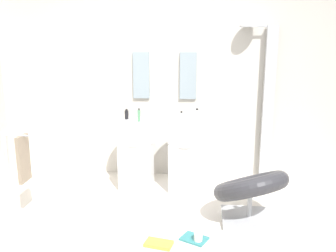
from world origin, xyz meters
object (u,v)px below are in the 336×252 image
Objects in this scene: pedestal_sink_right at (185,153)px; towel_rack at (21,161)px; magazine_ochre at (159,244)px; magazine_teal at (194,239)px; soap_bottle_black at (127,115)px; pedestal_sink_left at (136,152)px; soap_bottle_clear at (181,118)px; shower_column at (267,102)px; coffee_mug at (198,238)px; soap_bottle_green at (139,116)px; lounge_chair at (250,190)px; soap_bottle_white at (197,116)px.

pedestal_sink_right is 1.04× the size of towel_rack.
magazine_ochre is 0.35m from magazine_teal.
soap_bottle_black is at bearing 45.63° from towel_rack.
pedestal_sink_left is 6.79× the size of soap_bottle_clear.
shower_column reaches higher than magazine_ochre.
magazine_teal is 1.82m from soap_bottle_black.
coffee_mug is (0.19, -1.31, -0.41)m from pedestal_sink_right.
pedestal_sink_right is 1.48m from magazine_ochre.
soap_bottle_clear reaches higher than towel_rack.
towel_rack is 9.86× the size of coffee_mug.
soap_bottle_black reaches higher than pedestal_sink_left.
magazine_teal is (0.15, -1.26, -0.45)m from pedestal_sink_right.
soap_bottle_green reaches higher than coffee_mug.
pedestal_sink_right reaches higher than magazine_teal.
lounge_chair is 11.41× the size of coffee_mug.
towel_rack is at bearing -143.52° from soap_bottle_green.
soap_bottle_green is (-0.76, 1.19, 0.91)m from coffee_mug.
towel_rack is 6.51× the size of soap_bottle_clear.
soap_bottle_green is (0.07, -0.11, 0.49)m from pedestal_sink_left.
magazine_ochre is at bearing -72.86° from soap_bottle_green.
magazine_ochre is (-0.17, -1.40, -0.45)m from pedestal_sink_right.
magazine_teal is at bearing -10.13° from towel_rack.
soap_bottle_black is at bearing 125.34° from coffee_mug.
lounge_chair is 0.77m from coffee_mug.
soap_bottle_black is at bearing -167.45° from shower_column.
soap_bottle_clear is at bearing -154.48° from soap_bottle_white.
coffee_mug is at bearing -57.62° from soap_bottle_green.
shower_column is 2.16× the size of towel_rack.
soap_bottle_white is at bearing 117.31° from magazine_teal.
magazine_ochre is at bearing -71.70° from pedestal_sink_left.
lounge_chair is at bearing 42.48° from coffee_mug.
shower_column is at bearing 88.65° from magazine_teal.
coffee_mug is at bearing -78.41° from soap_bottle_clear.
soap_bottle_clear is at bearing 96.47° from magazine_ochre.
lounge_chair is at bearing 64.33° from magazine_teal.
shower_column is at bearing 13.88° from pedestal_sink_left.
towel_rack is 1.43m from soap_bottle_green.
soap_bottle_green reaches higher than magazine_teal.
pedestal_sink_left is 10.28× the size of coffee_mug.
soap_bottle_clear is at bearing 126.67° from magazine_teal.
pedestal_sink_right is at bearing 72.09° from soap_bottle_clear.
pedestal_sink_right is 6.02× the size of soap_bottle_green.
soap_bottle_black reaches higher than coffee_mug.
soap_bottle_green reaches higher than lounge_chair.
lounge_chair reaches higher than coffee_mug.
soap_bottle_black is at bearing 124.28° from magazine_ochre.
pedestal_sink_left is at bearing 120.36° from magazine_ochre.
soap_bottle_white is (0.70, 0.06, 0.00)m from soap_bottle_green.
pedestal_sink_right is at bearing 95.16° from magazine_ochre.
soap_bottle_green is at bearing -35.54° from soap_bottle_black.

